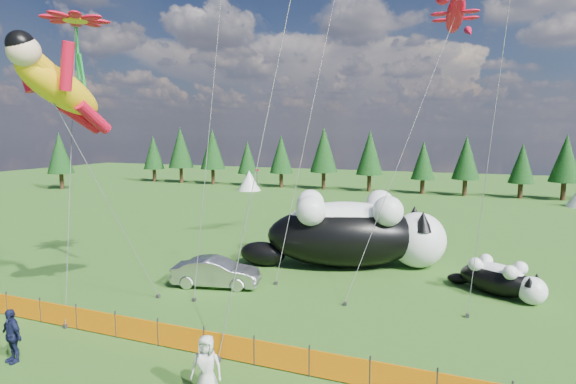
{
  "coord_description": "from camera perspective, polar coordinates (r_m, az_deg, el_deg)",
  "views": [
    {
      "loc": [
        9.31,
        -16.25,
        8.0
      ],
      "look_at": [
        1.57,
        4.0,
        5.14
      ],
      "focal_mm": 28.0,
      "sensor_mm": 36.0,
      "label": 1
    }
  ],
  "objects": [
    {
      "name": "ground",
      "position": [
        20.36,
        -8.49,
        -15.7
      ],
      "size": [
        160.0,
        160.0,
        0.0
      ],
      "primitive_type": "plane",
      "color": "#163C0B",
      "rests_on": "ground"
    },
    {
      "name": "cat_large",
      "position": [
        27.27,
        8.37,
        -4.99
      ],
      "size": [
        12.07,
        7.13,
        4.49
      ],
      "rotation": [
        0.0,
        0.0,
        0.33
      ],
      "color": "black",
      "rests_on": "ground"
    },
    {
      "name": "spectator_e",
      "position": [
        14.77,
        -10.3,
        -20.98
      ],
      "size": [
        1.08,
        0.84,
        1.96
      ],
      "primitive_type": "imported",
      "rotation": [
        0.0,
        0.0,
        0.24
      ],
      "color": "silver",
      "rests_on": "ground"
    },
    {
      "name": "cat_small",
      "position": [
        24.9,
        25.35,
        -9.91
      ],
      "size": [
        4.53,
        3.34,
        1.79
      ],
      "rotation": [
        0.0,
        0.0,
        -0.52
      ],
      "color": "black",
      "rests_on": "ground"
    },
    {
      "name": "flower_kite",
      "position": [
        24.53,
        -25.37,
        18.8
      ],
      "size": [
        4.25,
        5.71,
        13.8
      ],
      "color": "red",
      "rests_on": "ground"
    },
    {
      "name": "gecko_kite",
      "position": [
        28.26,
        20.47,
        20.38
      ],
      "size": [
        5.76,
        10.62,
        16.85
      ],
      "color": "red",
      "rests_on": "ground"
    },
    {
      "name": "festival_tents",
      "position": [
        56.66,
        22.49,
        0.25
      ],
      "size": [
        50.0,
        3.2,
        2.8
      ],
      "primitive_type": null,
      "color": "white",
      "rests_on": "ground"
    },
    {
      "name": "safety_fence",
      "position": [
        17.84,
        -13.48,
        -17.54
      ],
      "size": [
        22.06,
        0.06,
        1.1
      ],
      "color": "#262626",
      "rests_on": "ground"
    },
    {
      "name": "car",
      "position": [
        24.17,
        -9.11,
        -10.04
      ],
      "size": [
        4.78,
        2.56,
        1.49
      ],
      "primitive_type": "imported",
      "rotation": [
        0.0,
        0.0,
        1.8
      ],
      "color": "#BAB9BE",
      "rests_on": "ground"
    },
    {
      "name": "tree_line",
      "position": [
        62.08,
        12.28,
        3.64
      ],
      "size": [
        90.0,
        4.0,
        8.0
      ],
      "primitive_type": null,
      "color": "black",
      "rests_on": "ground"
    },
    {
      "name": "superhero_kite",
      "position": [
        20.53,
        -27.03,
        11.7
      ],
      "size": [
        4.29,
        5.99,
        12.23
      ],
      "color": "#F5B70C",
      "rests_on": "ground"
    },
    {
      "name": "spectator_c",
      "position": [
        19.1,
        -31.67,
        -15.25
      ],
      "size": [
        1.22,
        0.79,
        1.93
      ],
      "primitive_type": "imported",
      "rotation": [
        0.0,
        0.0,
        -0.2
      ],
      "color": "#15193A",
      "rests_on": "ground"
    }
  ]
}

